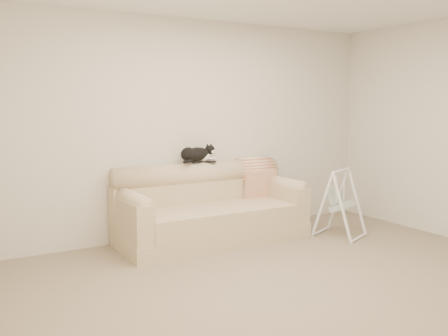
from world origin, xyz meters
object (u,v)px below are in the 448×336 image
at_px(remote_a, 198,162).
at_px(remote_b, 209,161).
at_px(tuxedo_cat, 197,154).
at_px(sofa, 209,211).
at_px(baby_swing, 339,203).

relative_size(remote_a, remote_b, 1.17).
bearing_deg(tuxedo_cat, sofa, -81.09).
distance_m(sofa, tuxedo_cat, 0.69).
distance_m(remote_a, tuxedo_cat, 0.10).
bearing_deg(baby_swing, remote_a, 148.72).
xyz_separation_m(sofa, remote_b, (0.11, 0.21, 0.56)).
bearing_deg(remote_b, baby_swing, -32.51).
bearing_deg(sofa, baby_swing, -23.83).
bearing_deg(remote_a, sofa, -86.43).
relative_size(sofa, remote_b, 13.75).
bearing_deg(remote_a, remote_b, -16.74).
distance_m(remote_b, baby_swing, 1.66).
xyz_separation_m(remote_b, baby_swing, (1.33, -0.85, -0.50)).
distance_m(sofa, remote_b, 0.61).
bearing_deg(sofa, remote_a, 93.57).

